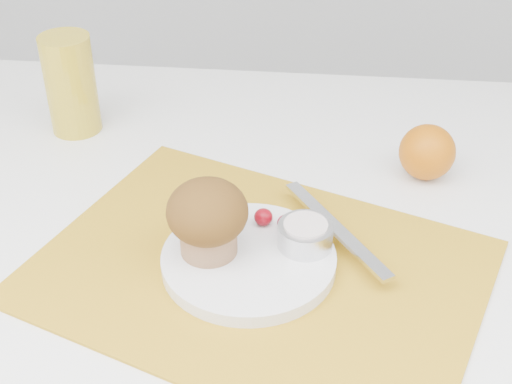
# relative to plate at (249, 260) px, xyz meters

# --- Properties ---
(placemat) EXTENTS (0.58, 0.51, 0.00)m
(placemat) POSITION_rel_plate_xyz_m (0.01, -0.01, -0.01)
(placemat) COLOR #BD8A1A
(placemat) RESTS_ON table
(plate) EXTENTS (0.22, 0.22, 0.02)m
(plate) POSITION_rel_plate_xyz_m (0.00, 0.00, 0.00)
(plate) COLOR white
(plate) RESTS_ON placemat
(ramekin) EXTENTS (0.06, 0.06, 0.03)m
(ramekin) POSITION_rel_plate_xyz_m (0.06, 0.02, 0.02)
(ramekin) COLOR silver
(ramekin) RESTS_ON plate
(cream) EXTENTS (0.05, 0.05, 0.01)m
(cream) POSITION_rel_plate_xyz_m (0.06, 0.02, 0.04)
(cream) COLOR beige
(cream) RESTS_ON ramekin
(raspberry_near) EXTENTS (0.02, 0.02, 0.02)m
(raspberry_near) POSITION_rel_plate_xyz_m (0.01, 0.06, 0.02)
(raspberry_near) COLOR #59020A
(raspberry_near) RESTS_ON plate
(raspberry_far) EXTENTS (0.02, 0.02, 0.02)m
(raspberry_far) POSITION_rel_plate_xyz_m (0.04, 0.05, 0.02)
(raspberry_far) COLOR #5B0213
(raspberry_far) RESTS_ON plate
(butter_knife) EXTENTS (0.13, 0.18, 0.01)m
(butter_knife) POSITION_rel_plate_xyz_m (0.10, 0.06, 0.01)
(butter_knife) COLOR silver
(butter_knife) RESTS_ON plate
(orange) EXTENTS (0.07, 0.07, 0.07)m
(orange) POSITION_rel_plate_xyz_m (0.21, 0.21, 0.03)
(orange) COLOR #C05F06
(orange) RESTS_ON table
(juice_glass) EXTENTS (0.07, 0.07, 0.15)m
(juice_glass) POSITION_rel_plate_xyz_m (-0.29, 0.29, 0.06)
(juice_glass) COLOR gold
(juice_glass) RESTS_ON table
(muffin) EXTENTS (0.09, 0.09, 0.09)m
(muffin) POSITION_rel_plate_xyz_m (-0.05, 0.00, 0.05)
(muffin) COLOR #9F714D
(muffin) RESTS_ON plate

